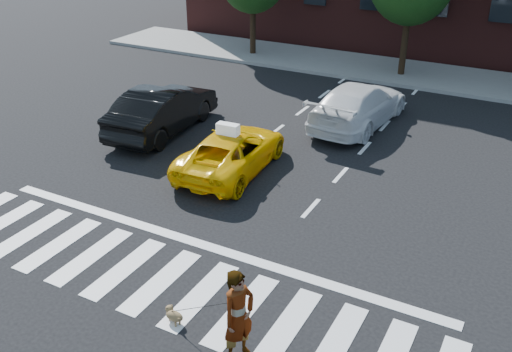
# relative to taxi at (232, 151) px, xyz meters

# --- Properties ---
(ground) EXTENTS (120.00, 120.00, 0.00)m
(ground) POSITION_rel_taxi_xyz_m (1.40, -5.41, -0.61)
(ground) COLOR black
(ground) RESTS_ON ground
(crosswalk) EXTENTS (13.00, 2.40, 0.01)m
(crosswalk) POSITION_rel_taxi_xyz_m (1.40, -5.41, -0.61)
(crosswalk) COLOR silver
(crosswalk) RESTS_ON ground
(stop_line) EXTENTS (12.00, 0.30, 0.01)m
(stop_line) POSITION_rel_taxi_xyz_m (1.40, -3.81, -0.61)
(stop_line) COLOR silver
(stop_line) RESTS_ON ground
(sidewalk_far) EXTENTS (30.00, 4.00, 0.15)m
(sidewalk_far) POSITION_rel_taxi_xyz_m (1.40, 12.09, -0.54)
(sidewalk_far) COLOR slate
(sidewalk_far) RESTS_ON ground
(taxi) EXTENTS (2.33, 4.53, 1.22)m
(taxi) POSITION_rel_taxi_xyz_m (0.00, 0.00, 0.00)
(taxi) COLOR #F9BC05
(taxi) RESTS_ON ground
(black_sedan) EXTENTS (2.04, 4.96, 1.60)m
(black_sedan) POSITION_rel_taxi_xyz_m (-3.60, 1.48, 0.19)
(black_sedan) COLOR black
(black_sedan) RESTS_ON ground
(white_suv) EXTENTS (2.48, 5.28, 1.49)m
(white_suv) POSITION_rel_taxi_xyz_m (2.07, 5.27, 0.13)
(white_suv) COLOR silver
(white_suv) RESTS_ON ground
(woman) EXTENTS (0.61, 0.77, 1.85)m
(woman) POSITION_rel_taxi_xyz_m (3.97, -6.51, 0.31)
(woman) COLOR #999999
(woman) RESTS_ON ground
(dog) EXTENTS (0.50, 0.35, 0.30)m
(dog) POSITION_rel_taxi_xyz_m (2.39, -6.33, -0.44)
(dog) COLOR olive
(dog) RESTS_ON ground
(taxi_sign) EXTENTS (0.67, 0.32, 0.32)m
(taxi_sign) POSITION_rel_taxi_xyz_m (0.00, -0.20, 0.77)
(taxi_sign) COLOR white
(taxi_sign) RESTS_ON taxi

